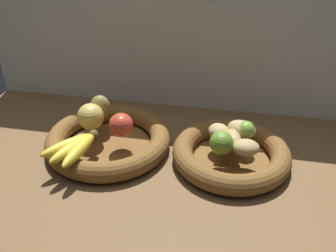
{
  "coord_description": "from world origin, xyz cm",
  "views": [
    {
      "loc": [
        15.89,
        -88.0,
        64.46
      ],
      "look_at": [
        -0.89,
        -1.12,
        9.72
      ],
      "focal_mm": 40.18,
      "sensor_mm": 36.0,
      "label": 1
    }
  ],
  "objects_px": {
    "apple_golden_left": "(90,117)",
    "pear_brown": "(100,107)",
    "fruit_bowl_right": "(231,154)",
    "potato_back": "(242,129)",
    "potato_large": "(233,139)",
    "banana_bunch_front": "(74,147)",
    "apple_red_right": "(121,125)",
    "potato_oblong": "(219,131)",
    "lime_near": "(221,143)",
    "lime_far": "(246,130)",
    "chili_pepper": "(240,146)",
    "fruit_bowl_left": "(108,140)",
    "potato_small": "(246,147)"
  },
  "relations": [
    {
      "from": "potato_back",
      "to": "potato_oblong",
      "type": "bearing_deg",
      "value": -164.05
    },
    {
      "from": "lime_near",
      "to": "lime_far",
      "type": "relative_size",
      "value": 1.22
    },
    {
      "from": "fruit_bowl_left",
      "to": "potato_oblong",
      "type": "distance_m",
      "value": 0.32
    },
    {
      "from": "potato_back",
      "to": "potato_large",
      "type": "bearing_deg",
      "value": -114.44
    },
    {
      "from": "lime_far",
      "to": "fruit_bowl_left",
      "type": "bearing_deg",
      "value": -173.76
    },
    {
      "from": "fruit_bowl_right",
      "to": "apple_red_right",
      "type": "bearing_deg",
      "value": -177.93
    },
    {
      "from": "fruit_bowl_left",
      "to": "apple_red_right",
      "type": "relative_size",
      "value": 5.28
    },
    {
      "from": "fruit_bowl_left",
      "to": "chili_pepper",
      "type": "distance_m",
      "value": 0.38
    },
    {
      "from": "fruit_bowl_left",
      "to": "pear_brown",
      "type": "height_order",
      "value": "pear_brown"
    },
    {
      "from": "apple_golden_left",
      "to": "pear_brown",
      "type": "height_order",
      "value": "apple_golden_left"
    },
    {
      "from": "banana_bunch_front",
      "to": "potato_back",
      "type": "relative_size",
      "value": 2.11
    },
    {
      "from": "potato_large",
      "to": "banana_bunch_front",
      "type": "bearing_deg",
      "value": -164.62
    },
    {
      "from": "fruit_bowl_right",
      "to": "potato_small",
      "type": "bearing_deg",
      "value": -45.0
    },
    {
      "from": "potato_large",
      "to": "lime_far",
      "type": "bearing_deg",
      "value": 52.13
    },
    {
      "from": "lime_far",
      "to": "pear_brown",
      "type": "bearing_deg",
      "value": 176.24
    },
    {
      "from": "apple_red_right",
      "to": "potato_large",
      "type": "xyz_separation_m",
      "value": [
        0.31,
        0.01,
        -0.01
      ]
    },
    {
      "from": "potato_back",
      "to": "lime_near",
      "type": "xyz_separation_m",
      "value": [
        -0.05,
        -0.09,
        0.01
      ]
    },
    {
      "from": "potato_large",
      "to": "potato_oblong",
      "type": "height_order",
      "value": "potato_large"
    },
    {
      "from": "fruit_bowl_left",
      "to": "potato_large",
      "type": "relative_size",
      "value": 4.75
    },
    {
      "from": "apple_red_right",
      "to": "banana_bunch_front",
      "type": "bearing_deg",
      "value": -134.35
    },
    {
      "from": "fruit_bowl_right",
      "to": "chili_pepper",
      "type": "relative_size",
      "value": 2.4
    },
    {
      "from": "potato_back",
      "to": "chili_pepper",
      "type": "distance_m",
      "value": 0.07
    },
    {
      "from": "potato_back",
      "to": "potato_oblong",
      "type": "xyz_separation_m",
      "value": [
        -0.06,
        -0.02,
        -0.0
      ]
    },
    {
      "from": "lime_near",
      "to": "chili_pepper",
      "type": "relative_size",
      "value": 0.46
    },
    {
      "from": "fruit_bowl_left",
      "to": "apple_golden_left",
      "type": "distance_m",
      "value": 0.09
    },
    {
      "from": "lime_far",
      "to": "chili_pepper",
      "type": "distance_m",
      "value": 0.06
    },
    {
      "from": "fruit_bowl_left",
      "to": "potato_small",
      "type": "height_order",
      "value": "potato_small"
    },
    {
      "from": "potato_small",
      "to": "lime_near",
      "type": "distance_m",
      "value": 0.07
    },
    {
      "from": "lime_near",
      "to": "fruit_bowl_right",
      "type": "bearing_deg",
      "value": 56.31
    },
    {
      "from": "potato_large",
      "to": "potato_small",
      "type": "height_order",
      "value": "same"
    },
    {
      "from": "chili_pepper",
      "to": "lime_far",
      "type": "bearing_deg",
      "value": 83.42
    },
    {
      "from": "fruit_bowl_right",
      "to": "apple_golden_left",
      "type": "relative_size",
      "value": 4.28
    },
    {
      "from": "lime_near",
      "to": "apple_golden_left",
      "type": "bearing_deg",
      "value": 172.05
    },
    {
      "from": "pear_brown",
      "to": "potato_back",
      "type": "relative_size",
      "value": 0.93
    },
    {
      "from": "apple_red_right",
      "to": "lime_far",
      "type": "xyz_separation_m",
      "value": [
        0.35,
        0.05,
        -0.01
      ]
    },
    {
      "from": "apple_red_right",
      "to": "chili_pepper",
      "type": "height_order",
      "value": "apple_red_right"
    },
    {
      "from": "fruit_bowl_left",
      "to": "potato_large",
      "type": "bearing_deg",
      "value": 0.0
    },
    {
      "from": "apple_golden_left",
      "to": "banana_bunch_front",
      "type": "height_order",
      "value": "apple_golden_left"
    },
    {
      "from": "lime_near",
      "to": "lime_far",
      "type": "height_order",
      "value": "lime_near"
    },
    {
      "from": "potato_back",
      "to": "lime_far",
      "type": "xyz_separation_m",
      "value": [
        0.01,
        -0.01,
        0.0
      ]
    },
    {
      "from": "pear_brown",
      "to": "apple_red_right",
      "type": "bearing_deg",
      "value": -42.3
    },
    {
      "from": "banana_bunch_front",
      "to": "lime_far",
      "type": "height_order",
      "value": "lime_far"
    },
    {
      "from": "banana_bunch_front",
      "to": "potato_large",
      "type": "xyz_separation_m",
      "value": [
        0.41,
        0.11,
        0.0
      ]
    },
    {
      "from": "apple_golden_left",
      "to": "apple_red_right",
      "type": "height_order",
      "value": "apple_golden_left"
    },
    {
      "from": "fruit_bowl_right",
      "to": "potato_back",
      "type": "relative_size",
      "value": 4.04
    },
    {
      "from": "lime_far",
      "to": "chili_pepper",
      "type": "xyz_separation_m",
      "value": [
        -0.01,
        -0.06,
        -0.02
      ]
    },
    {
      "from": "banana_bunch_front",
      "to": "lime_near",
      "type": "distance_m",
      "value": 0.39
    },
    {
      "from": "fruit_bowl_right",
      "to": "apple_golden_left",
      "type": "bearing_deg",
      "value": 178.54
    },
    {
      "from": "fruit_bowl_right",
      "to": "apple_red_right",
      "type": "relative_size",
      "value": 4.77
    },
    {
      "from": "fruit_bowl_left",
      "to": "lime_far",
      "type": "distance_m",
      "value": 0.4
    }
  ]
}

